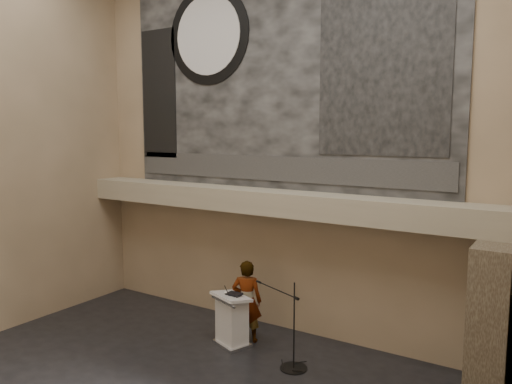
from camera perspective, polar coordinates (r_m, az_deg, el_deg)
The scene contains 17 objects.
wall_back at distance 11.12m, azimuth 2.24°, elevation 5.81°, with size 10.00×0.02×8.50m, color #836F53.
wall_right at distance 5.62m, azimuth 26.26°, elevation 3.78°, with size 0.02×8.00×8.50m, color #836F53.
soffit at distance 10.88m, azimuth 1.14°, elevation -1.09°, with size 10.00×0.80×0.50m, color gray.
sprinkler_left at distance 11.79m, azimuth -5.64°, elevation -1.86°, with size 0.04×0.04×0.06m, color #B2893D.
sprinkler_right at distance 10.04m, azimuth 10.29°, elevation -3.52°, with size 0.04×0.04×0.06m, color #B2893D.
banner at distance 11.15m, azimuth 2.19°, elevation 13.28°, with size 8.00×0.05×5.00m, color black.
banner_text_strip at distance 11.09m, azimuth 2.04°, elevation 2.70°, with size 7.76×0.02×0.55m, color #2C2C2C.
banner_clock_rim at distance 12.27m, azimuth -5.50°, elevation 17.41°, with size 2.30×2.30×0.02m, color black.
banner_clock_face at distance 12.25m, azimuth -5.56°, elevation 17.42°, with size 1.84×1.84×0.02m, color silver.
banner_building_print at distance 10.13m, azimuth 14.24°, elevation 14.26°, with size 2.60×0.02×3.60m, color black.
banner_brick_print at distance 13.15m, azimuth -11.03°, elevation 10.91°, with size 1.10×0.02×3.20m, color black.
stone_pier at distance 9.34m, azimuth 25.33°, elevation -13.33°, with size 0.60×1.40×2.70m, color #433729.
lectern at distance 10.76m, azimuth -2.78°, elevation -14.42°, with size 0.95×0.81×1.14m.
binder at distance 10.56m, azimuth -2.53°, elevation -11.59°, with size 0.31×0.25×0.04m, color black.
papers at distance 10.59m, azimuth -3.44°, elevation -11.62°, with size 0.23×0.32×0.01m, color white.
speaker_person at distance 10.86m, azimuth -1.06°, elevation -12.34°, with size 0.64×0.42×1.77m, color beige.
mic_stand at distance 9.98m, azimuth 4.17°, elevation -18.15°, with size 1.39×0.74×1.69m.
Camera 1 is at (5.63, -5.58, 4.51)m, focal length 35.00 mm.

